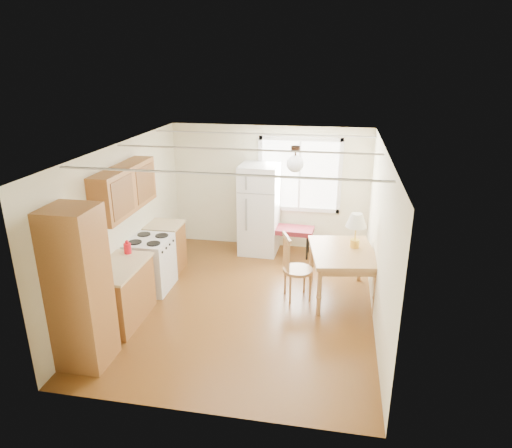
% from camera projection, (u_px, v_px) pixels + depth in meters
% --- Properties ---
extents(room_shell, '(4.60, 5.60, 2.62)m').
position_uv_depth(room_shell, '(245.00, 230.00, 6.96)').
color(room_shell, '#502C10').
rests_on(room_shell, ground).
extents(kitchen_run, '(0.65, 3.40, 2.20)m').
position_uv_depth(kitchen_run, '(124.00, 263.00, 6.80)').
color(kitchen_run, brown).
rests_on(kitchen_run, ground).
extents(window_unit, '(1.64, 0.05, 1.51)m').
position_uv_depth(window_unit, '(300.00, 175.00, 9.04)').
color(window_unit, white).
rests_on(window_unit, room_shell).
extents(pendant_light, '(0.26, 0.26, 0.40)m').
position_uv_depth(pendant_light, '(295.00, 163.00, 6.87)').
color(pendant_light, black).
rests_on(pendant_light, room_shell).
extents(refrigerator, '(0.76, 0.78, 1.80)m').
position_uv_depth(refrigerator, '(259.00, 209.00, 9.06)').
color(refrigerator, white).
rests_on(refrigerator, ground).
extents(bench, '(1.28, 0.53, 0.58)m').
position_uv_depth(bench, '(282.00, 230.00, 9.04)').
color(bench, maroon).
rests_on(bench, ground).
extents(dining_table, '(1.19, 1.47, 0.83)m').
position_uv_depth(dining_table, '(343.00, 257.00, 7.32)').
color(dining_table, olive).
rests_on(dining_table, ground).
extents(chair, '(0.54, 0.53, 1.10)m').
position_uv_depth(chair, '(292.00, 263.00, 7.30)').
color(chair, olive).
rests_on(chair, ground).
extents(table_lamp, '(0.33, 0.33, 0.57)m').
position_uv_depth(table_lamp, '(356.00, 223.00, 7.28)').
color(table_lamp, gold).
rests_on(table_lamp, dining_table).
extents(coffee_maker, '(0.22, 0.27, 0.35)m').
position_uv_depth(coffee_maker, '(100.00, 271.00, 6.10)').
color(coffee_maker, black).
rests_on(coffee_maker, kitchen_run).
extents(kettle, '(0.11, 0.11, 0.22)m').
position_uv_depth(kettle, '(127.00, 248.00, 6.97)').
color(kettle, red).
rests_on(kettle, kitchen_run).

